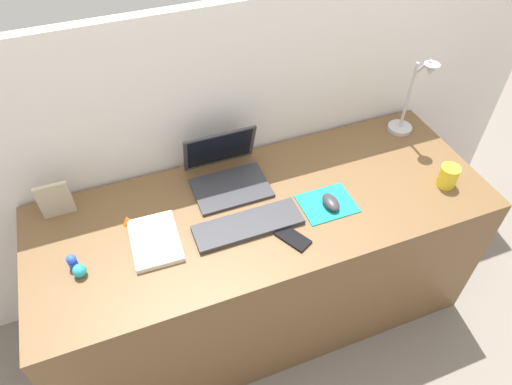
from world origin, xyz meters
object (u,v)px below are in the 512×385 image
(cell_phone, at_px, (293,238))
(toy_figurine_blue, at_px, (72,261))
(keyboard, at_px, (248,225))
(desk_lamp, at_px, (413,100))
(mouse, at_px, (331,202))
(coffee_mug, at_px, (448,176))
(notebook_pad, at_px, (155,240))
(laptop, at_px, (226,170))
(toy_figurine_cyan, at_px, (79,271))
(picture_frame, at_px, (55,200))
(toy_figurine_orange, at_px, (127,220))

(cell_phone, relative_size, toy_figurine_blue, 2.07)
(keyboard, bearing_deg, desk_lamp, 17.32)
(mouse, relative_size, coffee_mug, 1.05)
(desk_lamp, distance_m, coffee_mug, 0.37)
(notebook_pad, distance_m, coffee_mug, 1.18)
(laptop, bearing_deg, toy_figurine_cyan, -156.28)
(laptop, bearing_deg, notebook_pad, -147.53)
(laptop, distance_m, notebook_pad, 0.41)
(coffee_mug, bearing_deg, toy_figurine_blue, 175.26)
(mouse, relative_size, desk_lamp, 0.24)
(picture_frame, distance_m, toy_figurine_cyan, 0.33)
(toy_figurine_blue, bearing_deg, desk_lamp, 8.60)
(toy_figurine_cyan, bearing_deg, toy_figurine_orange, 42.52)
(mouse, bearing_deg, cell_phone, -154.49)
(mouse, bearing_deg, toy_figurine_blue, 176.39)
(keyboard, height_order, toy_figurine_orange, toy_figurine_orange)
(keyboard, height_order, mouse, mouse)
(notebook_pad, xyz_separation_m, toy_figurine_orange, (-0.08, 0.12, 0.01))
(mouse, height_order, cell_phone, mouse)
(keyboard, relative_size, toy_figurine_blue, 6.64)
(toy_figurine_cyan, distance_m, toy_figurine_blue, 0.05)
(toy_figurine_orange, bearing_deg, picture_frame, 148.06)
(notebook_pad, xyz_separation_m, toy_figurine_cyan, (-0.27, -0.05, 0.02))
(toy_figurine_blue, bearing_deg, notebook_pad, 1.45)
(laptop, distance_m, toy_figurine_blue, 0.67)
(desk_lamp, bearing_deg, notebook_pad, -169.75)
(laptop, relative_size, coffee_mug, 3.27)
(cell_phone, distance_m, desk_lamp, 0.85)
(cell_phone, xyz_separation_m, toy_figurine_cyan, (-0.74, 0.12, 0.02))
(laptop, height_order, toy_figurine_orange, laptop)
(laptop, height_order, cell_phone, laptop)
(cell_phone, distance_m, toy_figurine_cyan, 0.75)
(mouse, xyz_separation_m, desk_lamp, (0.53, 0.29, 0.16))
(picture_frame, bearing_deg, toy_figurine_cyan, -82.42)
(laptop, relative_size, toy_figurine_blue, 4.86)
(cell_phone, relative_size, toy_figurine_cyan, 2.56)
(keyboard, bearing_deg, picture_frame, 153.68)
(cell_phone, height_order, desk_lamp, desk_lamp)
(toy_figurine_orange, relative_size, toy_figurine_cyan, 0.84)
(notebook_pad, height_order, picture_frame, picture_frame)
(coffee_mug, height_order, toy_figurine_cyan, coffee_mug)
(picture_frame, bearing_deg, keyboard, -26.32)
(notebook_pad, height_order, coffee_mug, coffee_mug)
(coffee_mug, bearing_deg, cell_phone, -176.92)
(notebook_pad, xyz_separation_m, toy_figurine_blue, (-0.28, -0.01, 0.02))
(picture_frame, distance_m, toy_figurine_blue, 0.28)
(keyboard, xyz_separation_m, picture_frame, (-0.65, 0.32, 0.06))
(keyboard, height_order, coffee_mug, coffee_mug)
(laptop, distance_m, desk_lamp, 0.87)
(laptop, relative_size, toy_figurine_orange, 7.17)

